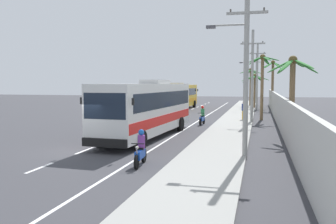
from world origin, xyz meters
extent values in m
plane|color=#3A3A3F|center=(0.00, 0.00, 0.00)|extent=(160.00, 160.00, 0.00)
cube|color=#999993|center=(6.80, 10.00, 0.07)|extent=(3.20, 90.00, 0.14)
cube|color=white|center=(0.00, -3.92, 0.00)|extent=(0.16, 2.00, 0.01)
cube|color=white|center=(0.00, 0.10, 0.00)|extent=(0.16, 2.00, 0.01)
cube|color=white|center=(0.00, 4.12, 0.00)|extent=(0.16, 2.00, 0.01)
cube|color=white|center=(0.00, 8.14, 0.00)|extent=(0.16, 2.00, 0.01)
cube|color=white|center=(0.00, 12.16, 0.00)|extent=(0.16, 2.00, 0.01)
cube|color=white|center=(0.00, 16.18, 0.00)|extent=(0.16, 2.00, 0.01)
cube|color=white|center=(0.00, 20.20, 0.00)|extent=(0.16, 2.00, 0.01)
cube|color=white|center=(0.00, 24.22, 0.00)|extent=(0.16, 2.00, 0.01)
cube|color=white|center=(0.00, 28.24, 0.00)|extent=(0.16, 2.00, 0.01)
cube|color=white|center=(0.00, 32.26, 0.00)|extent=(0.16, 2.00, 0.01)
cube|color=white|center=(0.00, 36.28, 0.00)|extent=(0.16, 2.00, 0.01)
cube|color=white|center=(0.00, 40.30, 0.00)|extent=(0.16, 2.00, 0.01)
cube|color=white|center=(0.00, 44.32, 0.00)|extent=(0.16, 2.00, 0.01)
cube|color=white|center=(0.00, 48.34, 0.00)|extent=(0.16, 2.00, 0.01)
cube|color=white|center=(3.38, 15.00, 0.00)|extent=(0.14, 70.00, 0.01)
cube|color=#B2B2AD|center=(10.60, 14.00, 1.28)|extent=(0.24, 60.00, 2.56)
cube|color=silver|center=(1.81, 5.55, 1.96)|extent=(3.21, 12.33, 3.15)
cube|color=#192333|center=(1.82, 5.75, 2.51)|extent=(3.19, 11.36, 1.01)
cube|color=#192333|center=(1.46, -0.50, 2.43)|extent=(2.32, 0.23, 1.32)
cube|color=red|center=(1.81, 5.55, 1.26)|extent=(3.24, 12.09, 0.57)
cube|color=black|center=(1.46, -0.59, 0.59)|extent=(2.48, 0.30, 0.44)
cube|color=#B7B7B7|center=(1.89, 7.08, 3.68)|extent=(1.54, 2.76, 0.28)
cube|color=black|center=(2.92, -0.37, 2.67)|extent=(0.12, 0.09, 0.36)
cube|color=black|center=(0.03, -0.21, 2.67)|extent=(0.12, 0.09, 0.36)
cylinder|color=black|center=(2.80, 1.22, 0.52)|extent=(0.38, 1.06, 1.04)
cylinder|color=black|center=(0.33, 1.36, 0.52)|extent=(0.38, 1.06, 1.04)
cylinder|color=black|center=(3.25, 9.14, 0.52)|extent=(0.38, 1.06, 1.04)
cylinder|color=black|center=(0.78, 9.28, 0.52)|extent=(0.38, 1.06, 1.04)
cube|color=gold|center=(-1.64, 30.97, 1.86)|extent=(2.75, 12.36, 2.94)
cube|color=#192333|center=(-1.64, 30.77, 2.37)|extent=(2.75, 11.38, 0.94)
cube|color=#192333|center=(-1.49, 37.08, 2.30)|extent=(2.26, 0.15, 1.23)
cube|color=orange|center=(-1.64, 30.97, 1.20)|extent=(2.78, 12.12, 0.53)
cube|color=black|center=(-1.49, 37.17, 0.59)|extent=(2.40, 0.22, 0.44)
cube|color=#B7B7B7|center=(-1.67, 29.43, 3.47)|extent=(1.41, 2.74, 0.28)
cube|color=black|center=(-2.90, 36.90, 2.52)|extent=(0.12, 0.08, 0.36)
cube|color=black|center=(-0.09, 36.83, 2.52)|extent=(0.12, 0.08, 0.36)
cylinder|color=black|center=(-2.73, 35.30, 0.52)|extent=(0.35, 1.05, 1.04)
cylinder|color=black|center=(-0.33, 35.24, 0.52)|extent=(0.35, 1.05, 1.04)
cylinder|color=black|center=(-2.93, 27.30, 0.52)|extent=(0.35, 1.05, 1.04)
cylinder|color=black|center=(-0.53, 27.25, 0.52)|extent=(0.35, 1.05, 1.04)
cylinder|color=black|center=(4.05, -3.15, 0.30)|extent=(0.15, 0.61, 0.60)
cylinder|color=black|center=(3.93, -1.80, 0.30)|extent=(0.17, 0.61, 0.60)
cube|color=#1947B2|center=(3.99, -2.52, 0.52)|extent=(0.34, 1.12, 0.36)
cube|color=black|center=(3.97, -2.23, 0.72)|extent=(0.29, 0.62, 0.12)
cylinder|color=gray|center=(4.04, -3.03, 0.60)|extent=(0.09, 0.32, 0.67)
cylinder|color=black|center=(4.03, -2.93, 1.04)|extent=(0.56, 0.09, 0.04)
sphere|color=#EAEACC|center=(4.04, -3.05, 0.90)|extent=(0.14, 0.14, 0.14)
cylinder|color=#75388E|center=(3.97, -2.28, 1.01)|extent=(0.32, 0.32, 0.59)
sphere|color=blue|center=(3.97, -2.28, 1.44)|extent=(0.26, 0.26, 0.26)
cylinder|color=black|center=(4.18, 12.81, 0.30)|extent=(0.13, 0.60, 0.60)
cylinder|color=black|center=(4.25, 14.17, 0.30)|extent=(0.15, 0.61, 0.60)
cube|color=#1947B2|center=(4.21, 13.44, 0.52)|extent=(0.30, 1.11, 0.36)
cube|color=black|center=(4.23, 13.74, 0.72)|extent=(0.27, 0.61, 0.12)
cylinder|color=gray|center=(4.18, 12.93, 0.60)|extent=(0.08, 0.32, 0.67)
cylinder|color=black|center=(4.19, 13.03, 1.04)|extent=(0.56, 0.07, 0.04)
sphere|color=#EAEACC|center=(4.18, 12.91, 0.90)|extent=(0.14, 0.14, 0.14)
cylinder|color=#2D7A47|center=(4.23, 13.69, 1.05)|extent=(0.32, 0.32, 0.65)
sphere|color=red|center=(4.23, 13.69, 1.50)|extent=(0.26, 0.26, 0.26)
cylinder|color=gold|center=(7.53, 17.66, 0.55)|extent=(0.28, 0.28, 0.83)
cylinder|color=navy|center=(7.53, 17.66, 1.30)|extent=(0.36, 0.36, 0.66)
sphere|color=beige|center=(7.53, 17.66, 1.72)|extent=(0.22, 0.22, 0.22)
cylinder|color=#9E9E99|center=(8.33, 0.09, 4.05)|extent=(0.24, 0.24, 8.09)
cube|color=#9E9E99|center=(8.33, 0.09, 6.80)|extent=(1.88, 0.12, 0.12)
cylinder|color=#4C4742|center=(7.58, 0.09, 6.92)|extent=(0.08, 0.08, 0.16)
cylinder|color=#4C4742|center=(9.08, 0.09, 6.92)|extent=(0.08, 0.08, 0.16)
cylinder|color=#9E9E99|center=(7.50, 0.09, 6.28)|extent=(1.66, 0.09, 0.09)
cube|color=#4C4C51|center=(6.67, 0.09, 6.22)|extent=(0.44, 0.24, 0.14)
cylinder|color=#9E9E99|center=(8.30, 15.91, 4.13)|extent=(0.24, 0.24, 8.26)
cube|color=#9E9E99|center=(8.30, 15.91, 7.06)|extent=(2.14, 0.12, 0.12)
cylinder|color=#4C4742|center=(7.45, 15.91, 7.18)|extent=(0.08, 0.08, 0.16)
cylinder|color=#4C4742|center=(9.16, 15.91, 7.18)|extent=(0.08, 0.08, 0.16)
cylinder|color=#9E9E99|center=(8.64, 31.73, 4.38)|extent=(0.24, 0.24, 8.76)
cube|color=#9E9E99|center=(8.64, 31.73, 7.43)|extent=(2.09, 0.12, 0.12)
cylinder|color=#4C4742|center=(7.80, 31.73, 7.55)|extent=(0.08, 0.08, 0.16)
cylinder|color=#4C4742|center=(9.47, 31.73, 7.55)|extent=(0.08, 0.08, 0.16)
cylinder|color=#9E9E99|center=(7.59, 31.73, 6.33)|extent=(2.09, 0.09, 0.09)
cube|color=#4C4C51|center=(6.55, 31.73, 6.27)|extent=(0.44, 0.24, 0.14)
cylinder|color=#9E9E99|center=(8.38, 47.55, 4.33)|extent=(0.24, 0.24, 8.67)
cube|color=#9E9E99|center=(8.38, 47.55, 7.21)|extent=(2.58, 0.12, 0.12)
cylinder|color=#4C4742|center=(7.35, 47.55, 7.33)|extent=(0.08, 0.08, 0.16)
cylinder|color=#4C4742|center=(9.41, 47.55, 7.33)|extent=(0.08, 0.08, 0.16)
cylinder|color=brown|center=(9.19, 18.75, 3.00)|extent=(0.30, 0.30, 6.01)
ellipsoid|color=#28702D|center=(9.97, 18.81, 5.91)|extent=(1.62, 0.48, 0.52)
ellipsoid|color=#28702D|center=(9.50, 19.41, 5.76)|extent=(0.96, 1.52, 0.80)
ellipsoid|color=#28702D|center=(8.55, 19.09, 5.75)|extent=(1.50, 1.03, 0.81)
ellipsoid|color=#28702D|center=(8.59, 18.28, 5.84)|extent=(1.46, 1.24, 0.65)
ellipsoid|color=#28702D|center=(9.56, 18.07, 5.87)|extent=(1.07, 1.56, 0.58)
sphere|color=brown|center=(9.19, 18.75, 6.06)|extent=(0.56, 0.56, 0.56)
cylinder|color=brown|center=(10.64, 33.07, 3.14)|extent=(0.34, 0.34, 6.28)
ellipsoid|color=#337F33|center=(11.47, 32.91, 5.94)|extent=(1.78, 0.69, 0.98)
ellipsoid|color=#337F33|center=(11.11, 33.84, 6.07)|extent=(1.27, 1.76, 0.74)
ellipsoid|color=#337F33|center=(10.10, 33.77, 6.02)|extent=(1.39, 1.65, 0.85)
ellipsoid|color=#337F33|center=(9.82, 33.16, 5.90)|extent=(1.74, 0.54, 1.06)
ellipsoid|color=#337F33|center=(10.07, 32.43, 5.97)|extent=(1.44, 1.57, 0.93)
ellipsoid|color=#337F33|center=(11.13, 32.41, 5.91)|extent=(1.31, 1.59, 1.05)
sphere|color=brown|center=(10.64, 33.07, 6.33)|extent=(0.56, 0.56, 0.56)
cylinder|color=brown|center=(8.29, 35.01, 2.27)|extent=(0.27, 0.27, 4.55)
ellipsoid|color=#28702D|center=(9.28, 35.14, 4.31)|extent=(2.07, 0.62, 0.79)
ellipsoid|color=#28702D|center=(8.88, 35.75, 4.19)|extent=(1.51, 1.74, 1.03)
ellipsoid|color=#28702D|center=(8.22, 36.02, 4.37)|extent=(0.50, 2.08, 0.68)
ellipsoid|color=#28702D|center=(7.43, 35.34, 4.14)|extent=(1.91, 1.02, 1.13)
ellipsoid|color=#28702D|center=(7.40, 34.60, 4.25)|extent=(1.96, 1.16, 0.92)
ellipsoid|color=#28702D|center=(8.05, 34.03, 4.32)|extent=(0.83, 2.07, 0.78)
ellipsoid|color=#28702D|center=(8.88, 34.20, 4.32)|extent=(1.50, 1.85, 0.78)
sphere|color=brown|center=(8.29, 35.01, 4.60)|extent=(0.56, 0.56, 0.56)
cylinder|color=brown|center=(11.00, 7.33, 2.50)|extent=(0.35, 0.35, 5.01)
ellipsoid|color=#337F33|center=(11.78, 7.40, 4.65)|extent=(1.66, 0.51, 1.02)
ellipsoid|color=#337F33|center=(11.42, 8.10, 4.88)|extent=(1.18, 1.75, 0.57)
ellipsoid|color=#337F33|center=(10.56, 7.99, 4.66)|extent=(1.21, 1.57, 1.00)
ellipsoid|color=#337F33|center=(10.20, 7.22, 4.67)|extent=(1.69, 0.57, 0.97)
ellipsoid|color=#337F33|center=(10.57, 6.63, 4.71)|extent=(1.18, 1.63, 0.91)
ellipsoid|color=#337F33|center=(11.56, 6.69, 4.77)|extent=(1.42, 1.54, 0.79)
sphere|color=brown|center=(11.00, 7.33, 5.06)|extent=(0.56, 0.56, 0.56)
cylinder|color=brown|center=(7.61, 39.92, 2.78)|extent=(0.30, 0.30, 5.57)
ellipsoid|color=#3D893D|center=(8.45, 39.84, 5.32)|extent=(1.77, 0.53, 0.80)
ellipsoid|color=#3D893D|center=(8.04, 40.67, 5.35)|extent=(1.19, 1.70, 0.76)
ellipsoid|color=#3D893D|center=(7.26, 40.67, 5.26)|extent=(1.05, 1.69, 0.93)
ellipsoid|color=#3D893D|center=(6.76, 40.08, 5.37)|extent=(1.81, 0.67, 0.72)
ellipsoid|color=#3D893D|center=(7.20, 39.21, 5.26)|extent=(1.15, 1.65, 0.92)
ellipsoid|color=#3D893D|center=(7.88, 39.15, 5.27)|extent=(0.91, 1.73, 0.90)
sphere|color=brown|center=(7.61, 39.92, 5.62)|extent=(0.56, 0.56, 0.56)
camera|label=1|loc=(8.94, -17.14, 3.58)|focal=38.56mm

